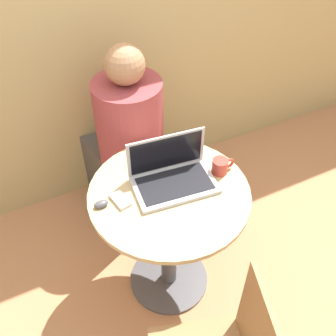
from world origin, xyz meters
TOP-DOWN VIEW (x-y plane):
  - ground_plane at (0.00, 0.00)m, footprint 12.00×12.00m
  - back_wall at (0.00, 0.97)m, footprint 7.00×0.05m
  - round_table at (0.00, 0.00)m, footprint 0.76×0.76m
  - laptop at (0.04, 0.05)m, footprint 0.40×0.28m
  - cell_phone at (-0.22, 0.04)m, footprint 0.08×0.12m
  - computer_mouse at (-0.31, 0.05)m, footprint 0.07×0.04m
  - coffee_cup at (0.28, 0.01)m, footprint 0.12×0.08m
  - person_seated at (0.04, 0.68)m, footprint 0.44×0.62m

SIDE VIEW (x-z plane):
  - ground_plane at x=0.00m, z-range 0.00..0.00m
  - person_seated at x=0.04m, z-range -0.11..1.10m
  - round_table at x=0.00m, z-range 0.16..0.92m
  - cell_phone at x=-0.22m, z-range 0.76..0.78m
  - computer_mouse at x=-0.31m, z-range 0.76..0.79m
  - coffee_cup at x=0.28m, z-range 0.76..0.84m
  - laptop at x=0.04m, z-range 0.70..0.91m
  - back_wall at x=0.00m, z-range 0.00..2.60m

